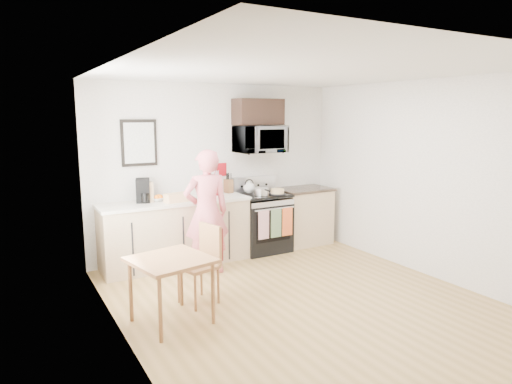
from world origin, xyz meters
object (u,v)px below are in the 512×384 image
range (263,224)px  cake (277,192)px  microwave (260,139)px  dining_table (171,266)px  person (207,212)px  chair (207,252)px

range → cake: size_ratio=4.56×
microwave → dining_table: microwave is taller
cake → dining_table: bearing=-145.6°
person → dining_table: size_ratio=2.22×
microwave → cake: 0.86m
range → person: (-1.19, -0.53, 0.41)m
range → chair: (-1.56, -1.38, 0.14)m
dining_table → cake: cake is taller
person → range: bearing=-148.6°
chair → cake: (1.71, 1.20, 0.38)m
chair → dining_table: bearing=-161.3°
range → dining_table: bearing=-140.6°
microwave → chair: bearing=-136.4°
range → dining_table: size_ratio=1.52×
range → cake: (0.15, -0.19, 0.53)m
range → dining_table: (-2.12, -1.74, 0.18)m
range → person: person is taller
range → dining_table: range is taller
dining_table → microwave: bearing=41.0°
person → dining_table: 1.55m
cake → person: bearing=-165.7°
dining_table → cake: 2.77m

